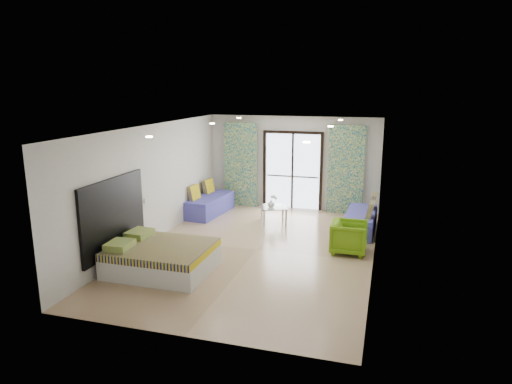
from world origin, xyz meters
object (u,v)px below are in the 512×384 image
(coffee_table, at_px, (274,208))
(armchair, at_px, (349,236))
(daybed_left, at_px, (209,204))
(daybed_right, at_px, (361,220))
(bed, at_px, (161,258))

(coffee_table, xyz_separation_m, armchair, (2.12, -1.73, -0.00))
(daybed_left, distance_m, coffee_table, 1.98)
(daybed_left, height_order, daybed_right, daybed_left)
(daybed_right, height_order, armchair, daybed_right)
(armchair, bearing_deg, daybed_right, -5.67)
(bed, distance_m, daybed_left, 4.13)
(daybed_left, xyz_separation_m, coffee_table, (1.96, -0.29, 0.11))
(bed, height_order, armchair, armchair)
(coffee_table, distance_m, armchair, 2.73)
(daybed_right, bearing_deg, coffee_table, 178.68)
(daybed_left, xyz_separation_m, armchair, (4.08, -2.02, 0.10))
(coffee_table, bearing_deg, armchair, -39.29)
(bed, xyz_separation_m, coffee_table, (1.32, 3.79, 0.11))
(daybed_right, height_order, coffee_table, daybed_right)
(armchair, bearing_deg, daybed_left, 63.50)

